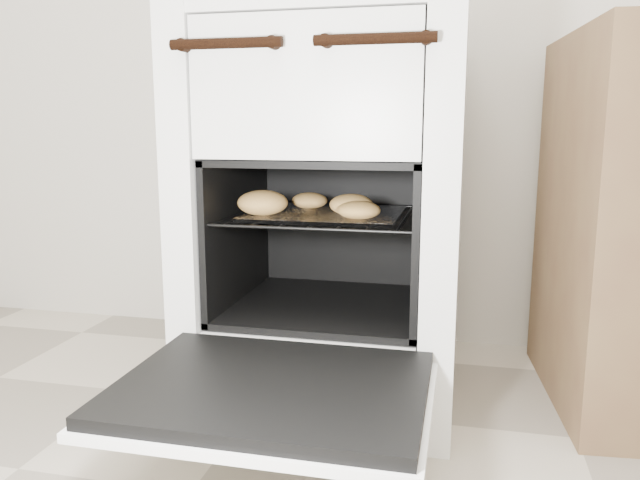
{
  "coord_description": "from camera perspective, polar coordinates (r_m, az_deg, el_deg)",
  "views": [
    {
      "loc": [
        0.09,
        -0.18,
        0.61
      ],
      "look_at": [
        -0.19,
        1.05,
        0.38
      ],
      "focal_mm": 35.0,
      "sensor_mm": 36.0,
      "label": 1
    }
  ],
  "objects": [
    {
      "name": "oven_door",
      "position": [
        1.03,
        -4.36,
        -13.66
      ],
      "size": [
        0.51,
        0.39,
        0.04
      ],
      "color": "black",
      "rests_on": "stove"
    },
    {
      "name": "foil_sheet",
      "position": [
        1.34,
        0.55,
        2.42
      ],
      "size": [
        0.32,
        0.28,
        0.01
      ],
      "primitive_type": "cube",
      "color": "white",
      "rests_on": "oven_rack"
    },
    {
      "name": "baked_rolls",
      "position": [
        1.29,
        -0.28,
        3.25
      ],
      "size": [
        0.32,
        0.25,
        0.05
      ],
      "color": "tan",
      "rests_on": "foil_sheet"
    },
    {
      "name": "oven_rack",
      "position": [
        1.35,
        0.72,
        2.29
      ],
      "size": [
        0.41,
        0.39,
        0.01
      ],
      "color": "black",
      "rests_on": "stove"
    },
    {
      "name": "stove",
      "position": [
        1.41,
        1.26,
        2.85
      ],
      "size": [
        0.56,
        0.63,
        0.86
      ],
      "color": "white",
      "rests_on": "ground"
    }
  ]
}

